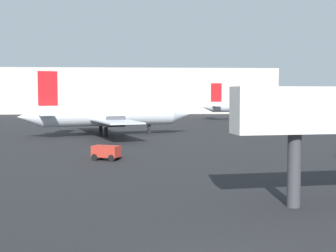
# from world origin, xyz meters

# --- Properties ---
(airplane_distant) EXTENTS (24.99, 25.05, 9.08)m
(airplane_distant) POSITION_xyz_m (-6.97, 50.87, 2.88)
(airplane_distant) COLOR silver
(airplane_distant) RESTS_ON ground_plane
(airplane_far_left) EXTENTS (28.16, 18.08, 8.59)m
(airplane_far_left) POSITION_xyz_m (25.58, 91.52, 3.07)
(airplane_far_left) COLOR silver
(airplane_far_left) RESTS_ON ground_plane
(baggage_cart) EXTENTS (2.72, 2.17, 1.30)m
(baggage_cart) POSITION_xyz_m (-5.43, 26.45, 0.76)
(baggage_cart) COLOR red
(baggage_cart) RESTS_ON ground_plane
(terminal_building) EXTENTS (88.04, 18.83, 14.20)m
(terminal_building) POSITION_xyz_m (-3.21, 132.93, 7.10)
(terminal_building) COLOR beige
(terminal_building) RESTS_ON ground_plane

